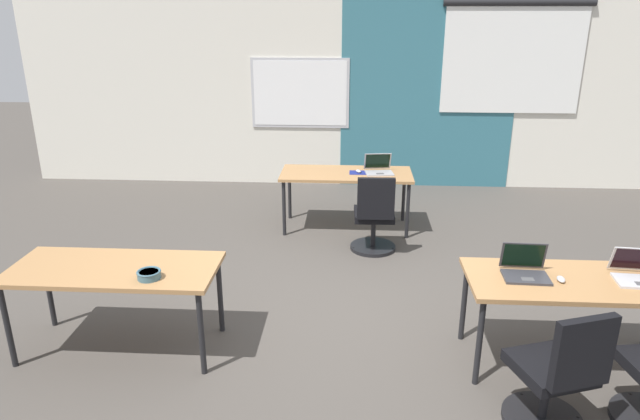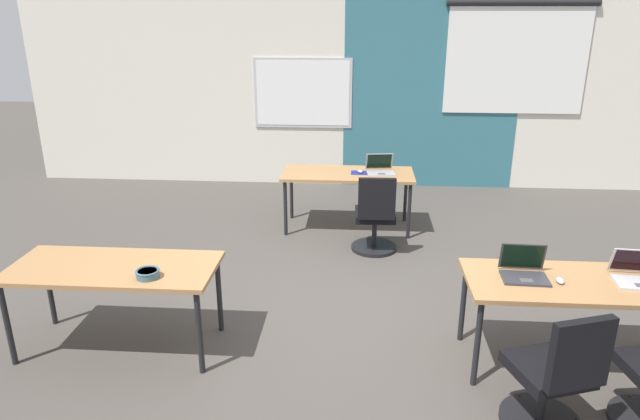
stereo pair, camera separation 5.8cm
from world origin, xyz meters
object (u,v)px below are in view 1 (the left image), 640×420
(mouse_near_right_inner, at_px, (561,279))
(snack_bowl, at_px, (149,274))
(desk_near_right, at_px, (576,287))
(mouse_far_right, at_px, (358,171))
(chair_far_right, at_px, (374,220))
(desk_near_left, at_px, (115,274))
(chair_near_right_inner, at_px, (556,380))
(desk_far_center, at_px, (346,177))
(laptop_far_right, at_px, (379,169))
(laptop_near_right_end, at_px, (638,274))
(laptop_near_right_inner, at_px, (525,269))

(mouse_near_right_inner, distance_m, snack_bowl, 3.02)
(desk_near_right, height_order, mouse_far_right, mouse_far_right)
(mouse_near_right_inner, height_order, chair_far_right, chair_far_right)
(desk_near_left, xyz_separation_m, desk_near_right, (3.50, 0.00, 0.00))
(chair_near_right_inner, relative_size, snack_bowl, 5.18)
(desk_far_center, bearing_deg, chair_near_right_inner, -68.52)
(mouse_far_right, height_order, chair_far_right, chair_far_right)
(desk_near_right, relative_size, chair_far_right, 1.74)
(desk_near_left, height_order, mouse_near_right_inner, mouse_near_right_inner)
(mouse_near_right_inner, relative_size, laptop_far_right, 0.28)
(laptop_near_right_end, bearing_deg, mouse_far_right, 131.17)
(desk_near_right, bearing_deg, desk_near_left, 180.00)
(mouse_far_right, bearing_deg, desk_far_center, 179.90)
(mouse_near_right_inner, height_order, laptop_far_right, laptop_far_right)
(desk_near_left, height_order, laptop_near_right_end, laptop_near_right_end)
(mouse_near_right_inner, bearing_deg, laptop_near_right_inner, 161.42)
(laptop_near_right_end, bearing_deg, chair_far_right, 137.11)
(desk_far_center, bearing_deg, mouse_far_right, -0.10)
(laptop_near_right_inner, distance_m, chair_near_right_inner, 0.88)
(desk_near_right, distance_m, mouse_near_right_inner, 0.16)
(chair_near_right_inner, distance_m, laptop_near_right_end, 1.17)
(desk_near_left, relative_size, laptop_near_right_inner, 4.71)
(desk_far_center, xyz_separation_m, laptop_near_right_inner, (1.38, -2.76, 0.11))
(chair_far_right, bearing_deg, laptop_near_right_inner, 115.66)
(desk_far_center, distance_m, snack_bowl, 3.29)
(laptop_near_right_inner, relative_size, mouse_far_right, 3.00)
(chair_far_right, bearing_deg, laptop_near_right_end, 130.51)
(desk_far_center, height_order, mouse_far_right, mouse_far_right)
(chair_near_right_inner, bearing_deg, chair_far_right, -87.95)
(chair_near_right_inner, bearing_deg, snack_bowl, -30.25)
(desk_near_right, height_order, laptop_far_right, laptop_far_right)
(laptop_near_right_inner, relative_size, snack_bowl, 1.92)
(laptop_near_right_end, distance_m, snack_bowl, 3.59)
(desk_far_center, relative_size, laptop_near_right_end, 4.50)
(desk_near_left, xyz_separation_m, snack_bowl, (0.35, -0.18, 0.10))
(laptop_near_right_inner, bearing_deg, mouse_far_right, 116.09)
(laptop_far_right, distance_m, mouse_far_right, 0.25)
(laptop_near_right_inner, relative_size, laptop_far_right, 0.93)
(desk_far_center, xyz_separation_m, mouse_near_right_inner, (1.61, -2.84, 0.08))
(snack_bowl, bearing_deg, desk_near_left, 152.83)
(chair_far_right, bearing_deg, desk_near_left, 43.25)
(desk_near_right, xyz_separation_m, mouse_far_right, (-1.60, 2.80, 0.08))
(snack_bowl, bearing_deg, laptop_near_right_inner, 4.51)
(desk_far_center, relative_size, chair_far_right, 1.74)
(chair_near_right_inner, relative_size, laptop_near_right_end, 2.59)
(mouse_near_right_inner, xyz_separation_m, snack_bowl, (-3.02, -0.14, 0.02))
(desk_near_left, relative_size, laptop_far_right, 4.36)
(laptop_far_right, height_order, snack_bowl, laptop_far_right)
(mouse_far_right, bearing_deg, desk_near_right, -60.22)
(laptop_far_right, bearing_deg, chair_near_right_inner, -81.74)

